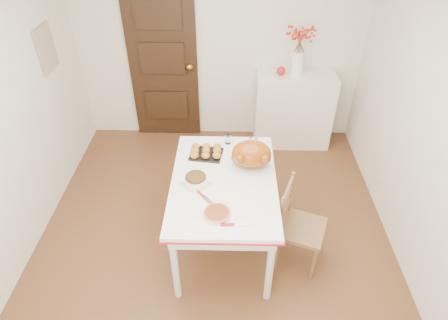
{
  "coord_description": "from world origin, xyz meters",
  "views": [
    {
      "loc": [
        0.15,
        -2.51,
        2.97
      ],
      "look_at": [
        0.1,
        0.05,
        0.99
      ],
      "focal_mm": 30.71,
      "sensor_mm": 36.0,
      "label": 1
    }
  ],
  "objects_px": {
    "sideboard": "(293,110)",
    "turkey_platter": "(251,155)",
    "kitchen_table": "(224,213)",
    "pumpkin_pie": "(217,213)",
    "chair_oak": "(302,227)"
  },
  "relations": [
    {
      "from": "sideboard",
      "to": "kitchen_table",
      "type": "xyz_separation_m",
      "value": [
        -0.85,
        -1.78,
        -0.08
      ]
    },
    {
      "from": "sideboard",
      "to": "chair_oak",
      "type": "distance_m",
      "value": 1.97
    },
    {
      "from": "chair_oak",
      "to": "pumpkin_pie",
      "type": "distance_m",
      "value": 0.87
    },
    {
      "from": "sideboard",
      "to": "pumpkin_pie",
      "type": "distance_m",
      "value": 2.4
    },
    {
      "from": "turkey_platter",
      "to": "kitchen_table",
      "type": "bearing_deg",
      "value": -130.19
    },
    {
      "from": "turkey_platter",
      "to": "pumpkin_pie",
      "type": "height_order",
      "value": "turkey_platter"
    },
    {
      "from": "kitchen_table",
      "to": "chair_oak",
      "type": "distance_m",
      "value": 0.72
    },
    {
      "from": "sideboard",
      "to": "turkey_platter",
      "type": "bearing_deg",
      "value": -110.94
    },
    {
      "from": "turkey_platter",
      "to": "pumpkin_pie",
      "type": "relative_size",
      "value": 1.87
    },
    {
      "from": "kitchen_table",
      "to": "turkey_platter",
      "type": "bearing_deg",
      "value": 38.55
    },
    {
      "from": "kitchen_table",
      "to": "chair_oak",
      "type": "relative_size",
      "value": 1.54
    },
    {
      "from": "sideboard",
      "to": "turkey_platter",
      "type": "xyz_separation_m",
      "value": [
        -0.61,
        -1.59,
        0.46
      ]
    },
    {
      "from": "kitchen_table",
      "to": "sideboard",
      "type": "bearing_deg",
      "value": 64.55
    },
    {
      "from": "kitchen_table",
      "to": "chair_oak",
      "type": "height_order",
      "value": "chair_oak"
    },
    {
      "from": "sideboard",
      "to": "turkey_platter",
      "type": "relative_size",
      "value": 2.35
    }
  ]
}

